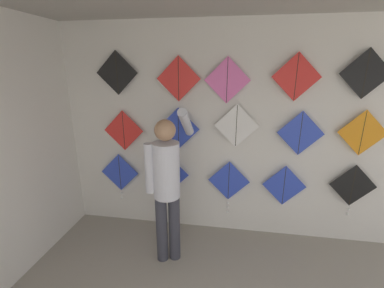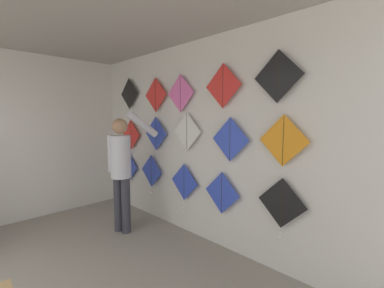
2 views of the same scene
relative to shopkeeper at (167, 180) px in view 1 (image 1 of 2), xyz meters
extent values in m
cube|color=silver|center=(0.68, 0.73, 0.36)|extent=(5.26, 0.06, 2.80)
cylinder|color=#383842|center=(-0.07, -0.04, -0.61)|extent=(0.13, 0.13, 0.84)
cylinder|color=#383842|center=(0.07, 0.01, -0.61)|extent=(0.13, 0.13, 0.84)
cylinder|color=silver|center=(0.00, -0.01, 0.12)|extent=(0.30, 0.30, 0.63)
sphere|color=tan|center=(0.00, -0.01, 0.57)|extent=(0.23, 0.23, 0.23)
cylinder|color=silver|center=(-0.17, -0.07, 0.16)|extent=(0.11, 0.11, 0.56)
cylinder|color=silver|center=(0.17, 0.27, 0.60)|extent=(0.11, 0.52, 0.41)
cube|color=blue|center=(-0.87, 0.64, -0.24)|extent=(0.55, 0.01, 0.55)
cylinder|color=black|center=(-0.87, 0.64, -0.24)|extent=(0.01, 0.01, 0.53)
sphere|color=white|center=(-0.87, 0.63, -0.57)|extent=(0.04, 0.04, 0.04)
sphere|color=white|center=(-0.87, 0.63, -0.64)|extent=(0.04, 0.04, 0.04)
cube|color=blue|center=(-0.14, 0.64, -0.22)|extent=(0.55, 0.01, 0.55)
cylinder|color=black|center=(-0.14, 0.64, -0.22)|extent=(0.01, 0.01, 0.53)
sphere|color=white|center=(-0.14, 0.63, -0.54)|extent=(0.04, 0.04, 0.04)
sphere|color=white|center=(-0.14, 0.63, -0.61)|extent=(0.04, 0.04, 0.04)
sphere|color=white|center=(-0.14, 0.63, -0.68)|extent=(0.04, 0.04, 0.04)
cube|color=blue|center=(0.68, 0.64, -0.26)|extent=(0.55, 0.01, 0.55)
cylinder|color=black|center=(0.68, 0.64, -0.26)|extent=(0.01, 0.01, 0.53)
sphere|color=white|center=(0.68, 0.63, -0.58)|extent=(0.04, 0.04, 0.04)
sphere|color=white|center=(0.68, 0.63, -0.65)|extent=(0.04, 0.04, 0.04)
sphere|color=white|center=(0.68, 0.63, -0.72)|extent=(0.04, 0.04, 0.04)
cube|color=blue|center=(1.39, 0.64, -0.27)|extent=(0.55, 0.01, 0.55)
cylinder|color=black|center=(1.39, 0.64, -0.27)|extent=(0.01, 0.01, 0.53)
cube|color=black|center=(2.21, 0.64, -0.21)|extent=(0.55, 0.01, 0.55)
cylinder|color=black|center=(2.21, 0.64, -0.21)|extent=(0.01, 0.01, 0.53)
sphere|color=white|center=(2.21, 0.63, -0.54)|extent=(0.04, 0.04, 0.04)
sphere|color=white|center=(2.21, 0.63, -0.61)|extent=(0.04, 0.04, 0.04)
cube|color=red|center=(-0.76, 0.64, 0.38)|extent=(0.55, 0.01, 0.55)
cylinder|color=black|center=(-0.76, 0.64, 0.38)|extent=(0.01, 0.01, 0.53)
cube|color=blue|center=(0.00, 0.64, 0.44)|extent=(0.55, 0.01, 0.55)
cylinder|color=black|center=(0.00, 0.64, 0.44)|extent=(0.01, 0.01, 0.53)
cube|color=white|center=(0.74, 0.64, 0.50)|extent=(0.55, 0.01, 0.55)
cylinder|color=black|center=(0.74, 0.64, 0.50)|extent=(0.01, 0.01, 0.53)
cube|color=blue|center=(1.51, 0.64, 0.44)|extent=(0.55, 0.01, 0.55)
cylinder|color=black|center=(1.51, 0.64, 0.44)|extent=(0.01, 0.01, 0.53)
cube|color=orange|center=(2.20, 0.64, 0.47)|extent=(0.55, 0.01, 0.55)
cylinder|color=black|center=(2.20, 0.64, 0.47)|extent=(0.01, 0.01, 0.53)
cube|color=black|center=(-0.79, 0.64, 1.13)|extent=(0.55, 0.01, 0.55)
cylinder|color=black|center=(-0.79, 0.64, 1.13)|extent=(0.01, 0.01, 0.53)
cube|color=red|center=(0.01, 0.64, 1.07)|extent=(0.55, 0.01, 0.55)
cylinder|color=black|center=(0.01, 0.64, 1.07)|extent=(0.01, 0.01, 0.53)
cube|color=pink|center=(0.61, 0.64, 1.05)|extent=(0.55, 0.01, 0.55)
cylinder|color=black|center=(0.61, 0.64, 1.05)|extent=(0.01, 0.01, 0.53)
cube|color=red|center=(1.39, 0.64, 1.10)|extent=(0.55, 0.01, 0.55)
cylinder|color=black|center=(1.39, 0.64, 1.10)|extent=(0.01, 0.01, 0.53)
cube|color=black|center=(2.11, 0.64, 1.14)|extent=(0.55, 0.01, 0.55)
cylinder|color=black|center=(2.11, 0.64, 1.14)|extent=(0.01, 0.01, 0.53)
camera|label=1|loc=(0.70, -2.54, 1.22)|focal=24.00mm
camera|label=2|loc=(3.41, -1.93, 0.72)|focal=24.00mm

